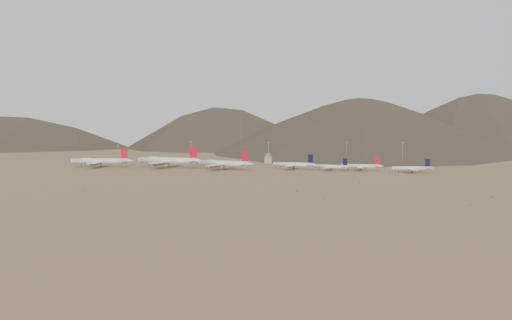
% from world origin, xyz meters
% --- Properties ---
extents(ground, '(3000.00, 3000.00, 0.00)m').
position_xyz_m(ground, '(0.00, 0.00, 0.00)').
color(ground, '#977C4E').
rests_on(ground, ground).
extents(mountain_ridge, '(4400.00, 1000.00, 300.00)m').
position_xyz_m(mountain_ridge, '(0.00, 900.00, 150.00)').
color(mountain_ridge, '#453A29').
rests_on(mountain_ridge, ground).
extents(widebody_west, '(67.10, 52.44, 20.10)m').
position_xyz_m(widebody_west, '(-136.24, 26.97, 6.93)').
color(widebody_west, silver).
rests_on(widebody_west, ground).
extents(widebody_centre, '(76.52, 59.33, 22.78)m').
position_xyz_m(widebody_centre, '(-63.46, 35.53, 7.85)').
color(widebody_centre, silver).
rests_on(widebody_centre, ground).
extents(widebody_east, '(62.39, 49.50, 19.12)m').
position_xyz_m(widebody_east, '(0.45, 22.57, 6.59)').
color(widebody_east, silver).
rests_on(widebody_east, ground).
extents(narrowbody_a, '(46.73, 34.03, 15.51)m').
position_xyz_m(narrowbody_a, '(69.59, 39.56, 5.03)').
color(narrowbody_a, silver).
rests_on(narrowbody_a, ground).
extents(narrowbody_b, '(37.38, 27.61, 12.61)m').
position_xyz_m(narrowbody_b, '(107.14, 32.28, 4.09)').
color(narrowbody_b, silver).
rests_on(narrowbody_b, ground).
extents(narrowbody_c, '(41.92, 29.87, 13.84)m').
position_xyz_m(narrowbody_c, '(136.30, 38.38, 4.49)').
color(narrowbody_c, silver).
rests_on(narrowbody_c, ground).
extents(narrowbody_d, '(39.73, 29.09, 13.25)m').
position_xyz_m(narrowbody_d, '(182.30, 21.82, 4.30)').
color(narrowbody_d, silver).
rests_on(narrowbody_d, ground).
extents(control_tower, '(8.00, 8.00, 12.00)m').
position_xyz_m(control_tower, '(30.00, 120.00, 5.32)').
color(control_tower, tan).
rests_on(control_tower, ground).
extents(mast_far_west, '(2.00, 0.60, 25.70)m').
position_xyz_m(mast_far_west, '(-165.18, 127.94, 14.20)').
color(mast_far_west, gray).
rests_on(mast_far_west, ground).
extents(mast_west, '(2.00, 0.60, 25.70)m').
position_xyz_m(mast_west, '(-70.25, 134.20, 14.20)').
color(mast_west, gray).
rests_on(mast_west, ground).
extents(mast_centre, '(2.00, 0.60, 25.70)m').
position_xyz_m(mast_centre, '(33.10, 101.02, 14.20)').
color(mast_centre, gray).
rests_on(mast_centre, ground).
extents(mast_east, '(2.00, 0.60, 25.70)m').
position_xyz_m(mast_east, '(121.08, 136.65, 14.20)').
color(mast_east, gray).
rests_on(mast_east, ground).
extents(mast_far_east, '(2.00, 0.60, 25.70)m').
position_xyz_m(mast_far_east, '(183.35, 120.03, 14.20)').
color(mast_far_east, gray).
rests_on(mast_far_east, ground).
extents(desert_scrub, '(430.27, 171.64, 0.84)m').
position_xyz_m(desert_scrub, '(32.04, -89.93, 0.32)').
color(desert_scrub, brown).
rests_on(desert_scrub, ground).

